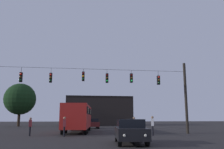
% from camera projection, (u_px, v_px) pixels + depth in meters
% --- Properties ---
extents(ground_plane, '(168.00, 168.00, 0.00)m').
position_uv_depth(ground_plane, '(90.00, 130.00, 31.38)').
color(ground_plane, black).
rests_on(ground_plane, ground).
extents(overhead_signal_span, '(19.75, 0.44, 7.49)m').
position_uv_depth(overhead_signal_span, '(94.00, 90.00, 24.31)').
color(overhead_signal_span, black).
rests_on(overhead_signal_span, ground).
extents(city_bus, '(3.52, 11.19, 3.00)m').
position_uv_depth(city_bus, '(78.00, 116.00, 27.64)').
color(city_bus, '#B21E19').
rests_on(city_bus, ground).
extents(car_near_right, '(2.24, 4.47, 1.52)m').
position_uv_depth(car_near_right, '(130.00, 131.00, 15.21)').
color(car_near_right, black).
rests_on(car_near_right, ground).
extents(car_far_left, '(1.85, 4.36, 1.52)m').
position_uv_depth(car_far_left, '(93.00, 123.00, 37.14)').
color(car_far_left, '#511919').
rests_on(car_far_left, ground).
extents(pedestrian_crossing_left, '(0.33, 0.41, 1.54)m').
position_uv_depth(pedestrian_crossing_left, '(134.00, 125.00, 25.02)').
color(pedestrian_crossing_left, black).
rests_on(pedestrian_crossing_left, ground).
extents(pedestrian_crossing_center, '(0.26, 0.37, 1.70)m').
position_uv_depth(pedestrian_crossing_center, '(64.00, 125.00, 20.96)').
color(pedestrian_crossing_center, black).
rests_on(pedestrian_crossing_center, ground).
extents(pedestrian_crossing_right, '(0.27, 0.38, 1.65)m').
position_uv_depth(pedestrian_crossing_right, '(30.00, 125.00, 21.71)').
color(pedestrian_crossing_right, black).
rests_on(pedestrian_crossing_right, ground).
extents(pedestrian_near_bus, '(0.25, 0.37, 1.70)m').
position_uv_depth(pedestrian_near_bus, '(134.00, 125.00, 23.45)').
color(pedestrian_near_bus, black).
rests_on(pedestrian_near_bus, ground).
extents(pedestrian_trailing, '(0.35, 0.42, 1.77)m').
position_uv_depth(pedestrian_trailing, '(153.00, 124.00, 21.96)').
color(pedestrian_trailing, black).
rests_on(pedestrian_trailing, ground).
extents(corner_building, '(14.30, 10.62, 6.25)m').
position_uv_depth(corner_building, '(98.00, 111.00, 55.40)').
color(corner_building, black).
rests_on(corner_building, ground).
extents(tree_left_silhouette, '(6.11, 6.11, 8.34)m').
position_uv_depth(tree_left_silhouette, '(20.00, 99.00, 47.08)').
color(tree_left_silhouette, '#2D2116').
rests_on(tree_left_silhouette, ground).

